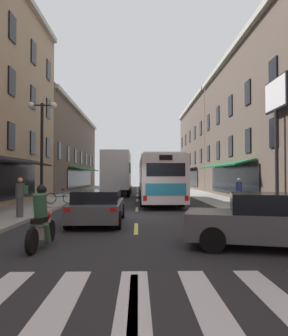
{
  "coord_description": "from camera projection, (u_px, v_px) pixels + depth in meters",
  "views": [
    {
      "loc": [
        0.07,
        -14.95,
        1.9
      ],
      "look_at": [
        0.43,
        4.47,
        2.35
      ],
      "focal_mm": 34.14,
      "sensor_mm": 36.0,
      "label": 1
    }
  ],
  "objects": [
    {
      "name": "box_truck",
      "position": [
        117.0,
        174.0,
        29.81
      ],
      "size": [
        2.52,
        7.73,
        4.04
      ],
      "color": "#B21E19",
      "rests_on": "ground"
    },
    {
      "name": "ground_plane",
      "position": [
        137.0,
        217.0,
        14.89
      ],
      "size": [
        34.8,
        80.0,
        0.1
      ],
      "primitive_type": "cube",
      "color": "#28282B"
    },
    {
      "name": "pedestrian_mid",
      "position": [
        239.0,
        191.0,
        19.08
      ],
      "size": [
        0.36,
        0.36,
        1.6
      ],
      "rotation": [
        0.0,
        0.0,
        5.99
      ],
      "color": "black",
      "rests_on": "sidewalk_right"
    },
    {
      "name": "street_lamp_twin",
      "position": [
        42.0,
        151.0,
        15.49
      ],
      "size": [
        1.42,
        0.32,
        5.34
      ],
      "color": "black",
      "rests_on": "sidewalk_left"
    },
    {
      "name": "motorcycle_rider",
      "position": [
        42.0,
        221.0,
        8.35
      ],
      "size": [
        0.62,
        2.07,
        1.66
      ],
      "color": "black",
      "rests_on": "ground"
    },
    {
      "name": "sedan_far",
      "position": [
        98.0,
        206.0,
        12.64
      ],
      "size": [
        2.01,
        4.33,
        1.31
      ],
      "color": "#515154",
      "rests_on": "ground"
    },
    {
      "name": "pedestrian_near",
      "position": [
        20.0,
        196.0,
        13.46
      ],
      "size": [
        0.53,
        0.42,
        1.67
      ],
      "rotation": [
        0.0,
        0.0,
        1.94
      ],
      "color": "#4C4C51",
      "rests_on": "sidewalk_left"
    },
    {
      "name": "sidewalk_left",
      "position": [
        9.0,
        215.0,
        14.79
      ],
      "size": [
        3.0,
        80.0,
        0.14
      ],
      "primitive_type": "cube",
      "color": "#A39E93",
      "rests_on": "ground"
    },
    {
      "name": "lane_centre_dashes",
      "position": [
        137.0,
        217.0,
        14.64
      ],
      "size": [
        0.14,
        73.9,
        0.01
      ],
      "color": "#DBCC4C",
      "rests_on": "ground"
    },
    {
      "name": "transit_bus",
      "position": [
        158.0,
        179.0,
        22.34
      ],
      "size": [
        2.7,
        11.09,
        3.2
      ],
      "color": "silver",
      "rests_on": "ground"
    },
    {
      "name": "bicycle_near",
      "position": [
        60.0,
        198.0,
        19.98
      ],
      "size": [
        1.7,
        0.48,
        0.91
      ],
      "color": "black",
      "rests_on": "sidewalk_left"
    },
    {
      "name": "sidewalk_right",
      "position": [
        262.0,
        214.0,
        15.0
      ],
      "size": [
        3.0,
        80.0,
        0.14
      ],
      "primitive_type": "cube",
      "color": "#A39E93",
      "rests_on": "ground"
    },
    {
      "name": "sedan_mid",
      "position": [
        273.0,
        221.0,
        8.27
      ],
      "size": [
        4.64,
        2.76,
        1.43
      ],
      "color": "#515154",
      "rests_on": "ground"
    },
    {
      "name": "sedan_near",
      "position": [
        121.0,
        185.0,
        39.07
      ],
      "size": [
        1.99,
        4.58,
        1.34
      ],
      "color": "#144723",
      "rests_on": "ground"
    },
    {
      "name": "crosswalk_near",
      "position": [
        133.0,
        299.0,
        4.9
      ],
      "size": [
        7.1,
        2.8,
        0.01
      ],
      "color": "silver",
      "rests_on": "ground"
    },
    {
      "name": "billboard_sign",
      "position": [
        276.0,
        111.0,
        16.1
      ],
      "size": [
        0.4,
        2.5,
        6.68
      ],
      "color": "black",
      "rests_on": "sidewalk_right"
    }
  ]
}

